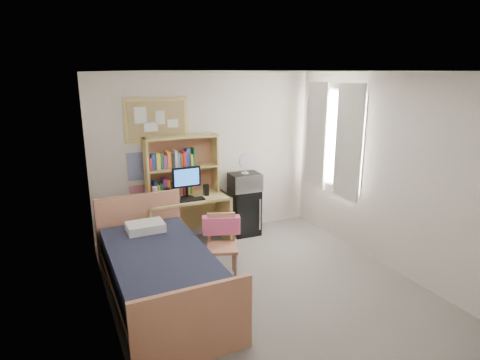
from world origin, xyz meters
name	(u,v)px	position (x,y,z in m)	size (l,w,h in m)	color
floor	(270,294)	(0.00, 0.00, -0.01)	(3.60, 4.20, 0.02)	gray
ceiling	(275,72)	(0.00, 0.00, 2.60)	(3.60, 4.20, 0.02)	white
wall_back	(207,156)	(0.00, 2.10, 1.30)	(3.60, 0.04, 2.60)	silver
wall_front	(427,271)	(0.00, -2.10, 1.30)	(3.60, 0.04, 2.60)	silver
wall_left	(107,214)	(-1.80, 0.00, 1.30)	(0.04, 4.20, 2.60)	silver
wall_right	(392,174)	(1.80, 0.00, 1.30)	(0.04, 4.20, 2.60)	silver
window_unit	(333,138)	(1.75, 1.20, 1.60)	(0.10, 1.40, 1.70)	white
curtain_left	(348,143)	(1.72, 0.80, 1.60)	(0.04, 0.55, 1.70)	beige
curtain_right	(316,135)	(1.72, 1.60, 1.60)	(0.04, 0.55, 1.70)	beige
bulletin_board	(157,120)	(-0.78, 2.08, 1.92)	(0.94, 0.03, 0.64)	tan
poster_wave	(138,166)	(-1.10, 2.09, 1.25)	(0.30, 0.01, 0.42)	navy
poster_japan	(140,197)	(-1.10, 2.09, 0.78)	(0.28, 0.01, 0.36)	#BF2140
desk	(187,221)	(-0.47, 1.77, 0.39)	(1.26, 0.63, 0.79)	#D7BC69
desk_chair	(222,247)	(-0.36, 0.62, 0.42)	(0.42, 0.42, 0.83)	tan
mini_fridge	(244,212)	(0.53, 1.84, 0.38)	(0.44, 0.44, 0.75)	black
bed	(162,278)	(-1.23, 0.36, 0.30)	(1.11, 2.22, 0.61)	black
hutch	(182,166)	(-0.47, 1.92, 1.24)	(1.10, 0.28, 0.90)	#D7BC69
monitor	(187,183)	(-0.47, 1.71, 1.01)	(0.43, 0.03, 0.45)	black
keyboard	(190,200)	(-0.48, 1.57, 0.80)	(0.43, 0.14, 0.02)	black
speaker_left	(167,194)	(-0.77, 1.71, 0.88)	(0.08, 0.08, 0.18)	black
speaker_right	(206,190)	(-0.17, 1.70, 0.87)	(0.07, 0.07, 0.17)	black
water_bottle	(155,195)	(-0.95, 1.67, 0.90)	(0.07, 0.07, 0.24)	white
hoodie	(221,225)	(-0.30, 0.81, 0.64)	(0.49, 0.15, 0.24)	#FA5F8D
microwave	(245,182)	(0.53, 1.82, 0.89)	(0.48, 0.36, 0.28)	#B7B8BC
desk_fan	(245,164)	(0.53, 1.82, 1.18)	(0.24, 0.24, 0.30)	white
pillow	(145,227)	(-1.23, 1.11, 0.67)	(0.47, 0.33, 0.11)	white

